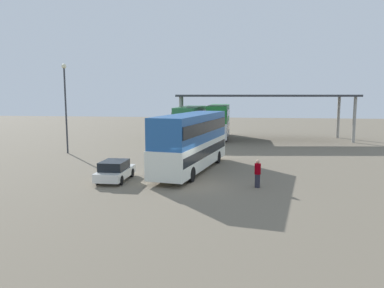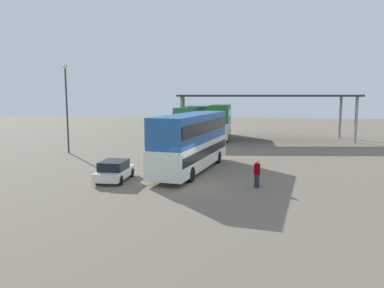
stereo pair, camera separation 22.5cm
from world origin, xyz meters
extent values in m
plane|color=#706553|center=(0.00, 0.00, 0.00)|extent=(140.00, 140.00, 0.00)
cube|color=white|center=(-0.71, 4.42, 1.28)|extent=(4.46, 11.57, 1.86)
cube|color=#225598|center=(-0.71, 4.42, 3.22)|extent=(4.35, 11.33, 2.02)
cube|color=black|center=(-0.71, 4.42, 1.51)|extent=(4.42, 11.13, 0.63)
cube|color=black|center=(-0.71, 4.42, 3.32)|extent=(4.42, 11.13, 0.81)
cube|color=black|center=(0.31, 9.93, 1.56)|extent=(2.05, 0.48, 1.12)
cube|color=orange|center=(0.31, 9.93, 2.46)|extent=(1.69, 0.39, 0.36)
cylinder|color=black|center=(-1.15, 8.07, 0.50)|extent=(0.46, 1.03, 1.00)
cylinder|color=black|center=(1.01, 7.67, 0.50)|extent=(0.46, 1.03, 1.00)
cylinder|color=black|center=(-2.43, 1.18, 0.50)|extent=(0.46, 1.03, 1.00)
cylinder|color=black|center=(-0.27, 0.77, 0.50)|extent=(0.46, 1.03, 1.00)
cube|color=silver|center=(-5.30, 0.53, 0.49)|extent=(1.67, 3.75, 0.55)
cube|color=black|center=(-5.30, 0.35, 1.06)|extent=(1.53, 2.06, 0.58)
cylinder|color=black|center=(-6.05, 1.70, 0.30)|extent=(0.20, 0.60, 0.60)
cylinder|color=black|center=(-4.55, 1.69, 0.30)|extent=(0.20, 0.60, 0.60)
cylinder|color=black|center=(-6.05, -0.63, 0.30)|extent=(0.20, 0.60, 0.60)
cylinder|color=black|center=(-4.56, -0.63, 0.30)|extent=(0.20, 0.60, 0.60)
cube|color=silver|center=(-3.35, 22.91, 1.27)|extent=(2.91, 10.66, 1.83)
cube|color=#24673B|center=(-3.35, 22.91, 3.18)|extent=(2.83, 10.45, 1.99)
cube|color=black|center=(-3.35, 22.91, 1.49)|extent=(2.93, 10.24, 0.62)
cube|color=black|center=(-3.35, 22.91, 3.27)|extent=(2.93, 10.24, 0.79)
cube|color=black|center=(-3.17, 28.14, 1.54)|extent=(2.17, 0.17, 1.10)
cube|color=orange|center=(-3.17, 28.14, 2.42)|extent=(1.78, 0.14, 0.36)
cylinder|color=black|center=(-4.39, 26.23, 0.50)|extent=(0.31, 1.01, 1.00)
cylinder|color=black|center=(-2.09, 26.15, 0.50)|extent=(0.31, 1.01, 1.00)
cylinder|color=black|center=(-4.62, 19.67, 0.50)|extent=(0.31, 1.01, 1.00)
cylinder|color=black|center=(-2.32, 19.59, 0.50)|extent=(0.31, 1.01, 1.00)
cube|color=silver|center=(0.00, 25.29, 1.30)|extent=(2.52, 10.37, 1.90)
cube|color=#1A6E29|center=(0.00, 25.29, 3.28)|extent=(2.44, 10.16, 2.06)
cube|color=black|center=(0.00, 25.29, 1.53)|extent=(2.55, 9.95, 0.65)
cube|color=black|center=(0.00, 25.29, 3.39)|extent=(2.55, 9.95, 0.82)
cube|color=black|center=(-0.01, 30.42, 1.59)|extent=(2.12, 0.10, 1.14)
cube|color=orange|center=(-0.01, 30.42, 2.50)|extent=(1.75, 0.08, 0.36)
cylinder|color=black|center=(-1.13, 28.50, 0.50)|extent=(0.28, 1.00, 1.00)
cylinder|color=black|center=(1.12, 28.51, 0.50)|extent=(0.28, 1.00, 1.00)
cylinder|color=black|center=(-1.12, 22.08, 0.50)|extent=(0.28, 1.00, 1.00)
cylinder|color=black|center=(1.13, 22.08, 0.50)|extent=(0.28, 1.00, 1.00)
cube|color=#33353A|center=(5.65, 24.20, 5.52)|extent=(22.27, 8.74, 0.25)
cylinder|color=#9E9B93|center=(15.50, 27.89, 2.70)|extent=(0.36, 0.36, 5.39)
cylinder|color=#9E9B93|center=(16.11, 23.10, 2.70)|extent=(0.36, 0.36, 5.39)
cylinder|color=#9E9B93|center=(-4.82, 25.30, 2.70)|extent=(0.36, 0.36, 5.39)
cylinder|color=#9E9B93|center=(-4.21, 20.50, 2.70)|extent=(0.36, 0.36, 5.39)
cylinder|color=#33353A|center=(-13.78, 11.03, 4.08)|extent=(0.16, 0.16, 8.15)
sphere|color=beige|center=(-13.78, 11.03, 8.30)|extent=(0.44, 0.44, 0.44)
cylinder|color=#262633|center=(3.92, -0.10, 0.41)|extent=(0.32, 0.32, 0.83)
cylinder|color=#81000A|center=(3.92, -0.10, 1.16)|extent=(0.38, 0.38, 0.66)
sphere|color=tan|center=(3.92, -0.10, 1.60)|extent=(0.23, 0.23, 0.23)
camera|label=1|loc=(2.87, -22.43, 5.62)|focal=34.49mm
camera|label=2|loc=(3.09, -22.40, 5.62)|focal=34.49mm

